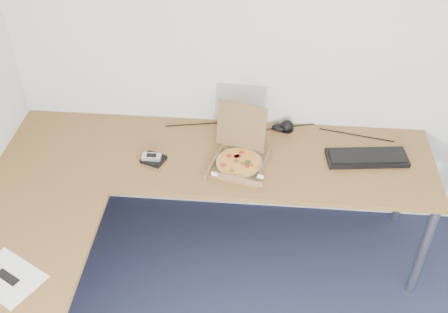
# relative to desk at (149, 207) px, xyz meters

# --- Properties ---
(desk) EXTENTS (2.50, 2.20, 0.73)m
(desk) POSITION_rel_desk_xyz_m (0.00, 0.00, 0.00)
(desk) COLOR brown
(desk) RESTS_ON ground
(pizza_box) EXTENTS (0.29, 0.34, 0.30)m
(pizza_box) POSITION_rel_desk_xyz_m (0.46, 0.36, 0.06)
(pizza_box) COLOR brown
(pizza_box) RESTS_ON desk
(drinking_glass) EXTENTS (0.07, 0.07, 0.13)m
(drinking_glass) POSITION_rel_desk_xyz_m (0.52, 0.63, 0.09)
(drinking_glass) COLOR white
(drinking_glass) RESTS_ON desk
(keyboard) EXTENTS (0.47, 0.21, 0.03)m
(keyboard) POSITION_rel_desk_xyz_m (1.18, 0.46, 0.04)
(keyboard) COLOR black
(keyboard) RESTS_ON desk
(mouse) EXTENTS (0.10, 0.08, 0.03)m
(mouse) POSITION_rel_desk_xyz_m (0.68, 0.70, 0.05)
(mouse) COLOR black
(mouse) RESTS_ON desk
(wallet) EXTENTS (0.15, 0.14, 0.02)m
(wallet) POSITION_rel_desk_xyz_m (-0.03, 0.34, 0.04)
(wallet) COLOR black
(wallet) RESTS_ON desk
(phone) EXTENTS (0.11, 0.06, 0.02)m
(phone) POSITION_rel_desk_xyz_m (-0.04, 0.34, 0.06)
(phone) COLOR #B2B5BA
(phone) RESTS_ON wallet
(paper_sheet) EXTENTS (0.38, 0.35, 0.00)m
(paper_sheet) POSITION_rel_desk_xyz_m (-0.55, -0.53, 0.03)
(paper_sheet) COLOR white
(paper_sheet) RESTS_ON desk
(dome_speaker) EXTENTS (0.08, 0.08, 0.07)m
(dome_speaker) POSITION_rel_desk_xyz_m (0.73, 0.71, 0.07)
(dome_speaker) COLOR black
(dome_speaker) RESTS_ON desk
(cable_bundle) EXTENTS (0.67, 0.14, 0.01)m
(cable_bundle) POSITION_rel_desk_xyz_m (0.64, 0.71, 0.03)
(cable_bundle) COLOR black
(cable_bundle) RESTS_ON desk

